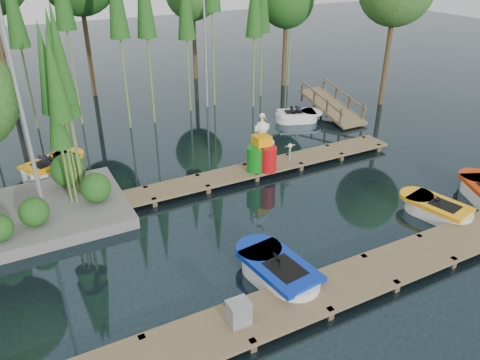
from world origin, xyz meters
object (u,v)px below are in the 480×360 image
yellow_barrel (257,157)px  drum_cluster (263,153)px  utility_cabinet (239,313)px  boat_yellow_far (52,167)px  boat_blue (278,273)px

yellow_barrel → drum_cluster: 0.29m
utility_cabinet → yellow_barrel: yellow_barrel is taller
boat_yellow_far → yellow_barrel: bearing=-37.0°
utility_cabinet → yellow_barrel: (4.48, 7.00, 0.15)m
boat_blue → utility_cabinet: size_ratio=4.87×
boat_yellow_far → yellow_barrel: 8.05m
utility_cabinet → yellow_barrel: size_ratio=0.67×
utility_cabinet → drum_cluster: drum_cluster is taller
boat_yellow_far → yellow_barrel: (7.07, -3.82, 0.48)m
drum_cluster → utility_cabinet: bearing=-124.1°
boat_blue → yellow_barrel: 6.46m
yellow_barrel → boat_yellow_far: bearing=151.6°
boat_yellow_far → utility_cabinet: size_ratio=4.71×
boat_blue → yellow_barrel: bearing=58.3°
utility_cabinet → drum_cluster: 8.27m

